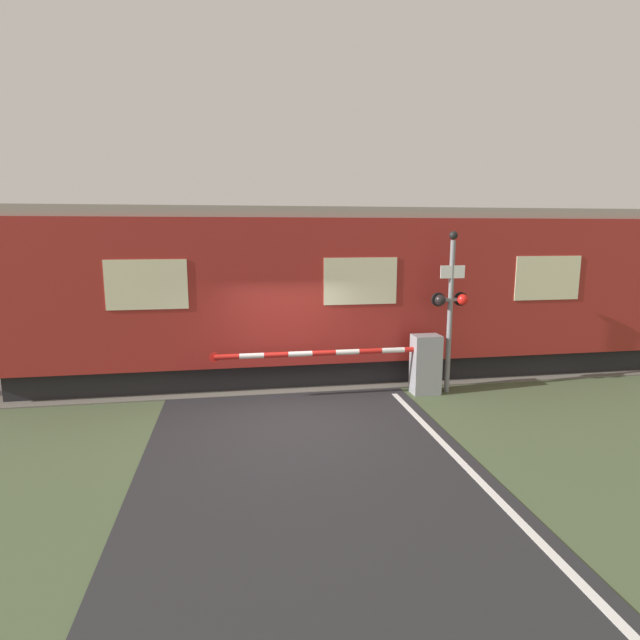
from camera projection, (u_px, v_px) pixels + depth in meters
ground_plane at (294, 418)px, 9.57m from camera, size 80.00×80.00×0.00m
track_bed at (280, 373)px, 12.50m from camera, size 36.00×3.20×0.13m
train at (346, 291)px, 12.41m from camera, size 16.42×2.89×4.06m
crossing_barrier at (412, 363)px, 10.86m from camera, size 4.93×0.44×1.31m
signal_post at (451, 303)px, 10.78m from camera, size 0.81×0.26×3.54m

